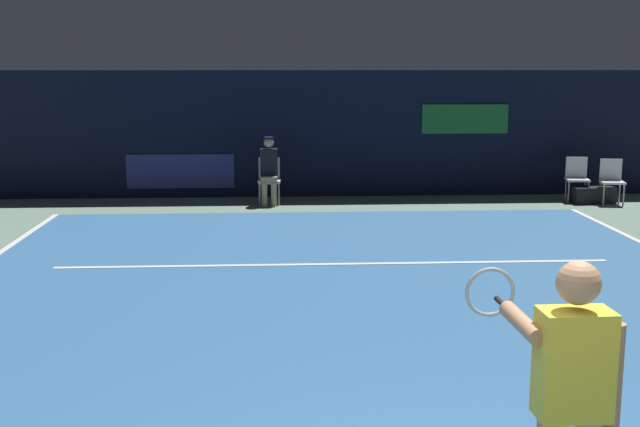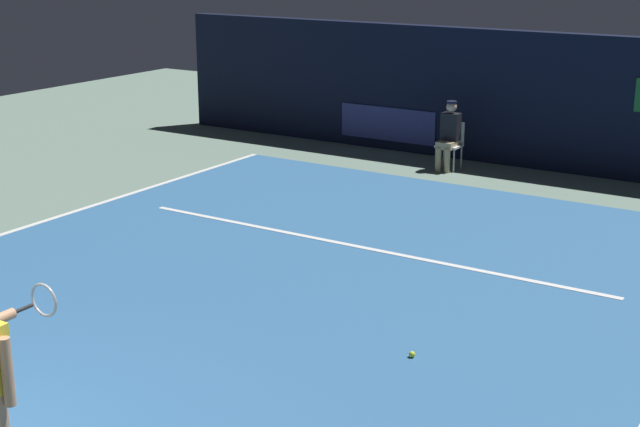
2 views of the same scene
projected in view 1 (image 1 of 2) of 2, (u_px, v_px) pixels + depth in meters
ground_plane at (349, 313)px, 8.84m from camera, size 30.46×30.46×0.00m
court_surface at (349, 312)px, 8.84m from camera, size 9.69×12.36×0.01m
line_service at (335, 264)px, 10.96m from camera, size 7.56×0.10×0.01m
back_wall at (313, 134)px, 16.70m from camera, size 15.70×0.33×2.60m
tennis_player at (569, 402)px, 4.08m from camera, size 0.63×0.92×1.73m
line_judge_on_chair at (269, 170)px, 15.71m from camera, size 0.44×0.53×1.32m
courtside_chair_near at (612, 179)px, 15.78m from camera, size 0.50×0.48×0.88m
courtside_chair_far at (577, 176)px, 16.13m from camera, size 0.51×0.49×0.88m
tennis_ball at (582, 325)px, 8.26m from camera, size 0.07×0.07×0.07m
equipment_bag at (593, 195)px, 15.93m from camera, size 0.86×0.37×0.32m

